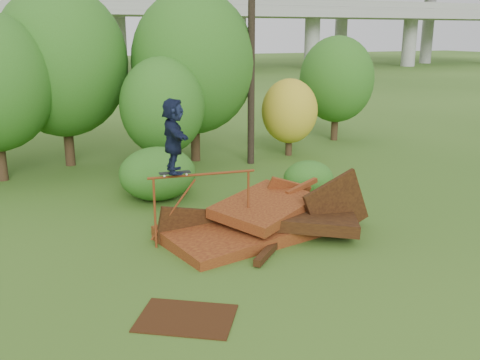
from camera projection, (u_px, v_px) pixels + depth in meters
name	position (u px, v px, depth m)	size (l,w,h in m)	color
ground	(305.00, 263.00, 12.52)	(240.00, 240.00, 0.00)	#2D5116
scrap_pile	(263.00, 222.00, 14.20)	(5.88, 3.70, 2.06)	#46150C
grind_rail	(202.00, 193.00, 13.42)	(2.72, 0.36, 1.84)	maroon
skateboard	(175.00, 173.00, 13.07)	(0.78, 0.29, 0.08)	black
skater	(174.00, 136.00, 12.83)	(1.68, 0.53, 1.81)	#131A33
flat_plate	(186.00, 318.00, 10.07)	(1.79, 1.28, 0.03)	#331A0B
tree_1	(62.00, 62.00, 20.67)	(5.05, 5.05, 7.03)	black
tree_2	(162.00, 106.00, 19.63)	(3.13, 3.13, 4.41)	black
tree_3	(194.00, 63.00, 21.51)	(4.99, 4.99, 6.92)	black
tree_4	(290.00, 111.00, 23.05)	(2.42, 2.42, 3.34)	black
tree_5	(337.00, 79.00, 26.12)	(3.63, 3.63, 5.10)	black
shrub_left	(158.00, 173.00, 17.12)	(2.46, 2.28, 1.71)	#2D5617
shrub_right	(308.00, 179.00, 17.52)	(1.67, 1.53, 1.18)	#2D5617
utility_pole	(251.00, 50.00, 20.89)	(1.40, 0.28, 8.97)	black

